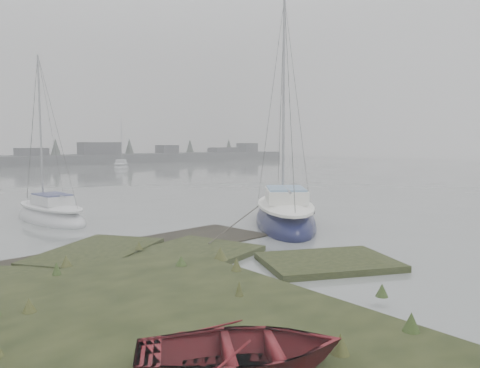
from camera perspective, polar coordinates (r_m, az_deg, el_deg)
name	(u,v)px	position (r m, az deg, el deg)	size (l,w,h in m)	color
ground	(14,186)	(39.90, -25.85, -0.19)	(160.00, 160.00, 0.00)	slate
far_shoreline	(137,157)	(79.32, -12.41, 3.24)	(60.00, 8.00, 4.15)	#4C4F51
sailboat_main	(285,217)	(19.13, 5.49, -4.06)	(6.27, 6.95, 9.98)	black
sailboat_white	(51,215)	(21.54, -22.09, -3.57)	(2.29, 5.54, 7.61)	silver
sailboat_far_b	(121,167)	(60.82, -14.26, 2.06)	(4.28, 5.28, 7.34)	#B3B8BE
dinghy	(242,350)	(6.81, 0.26, -19.59)	(2.06, 2.88, 0.60)	#5E1115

